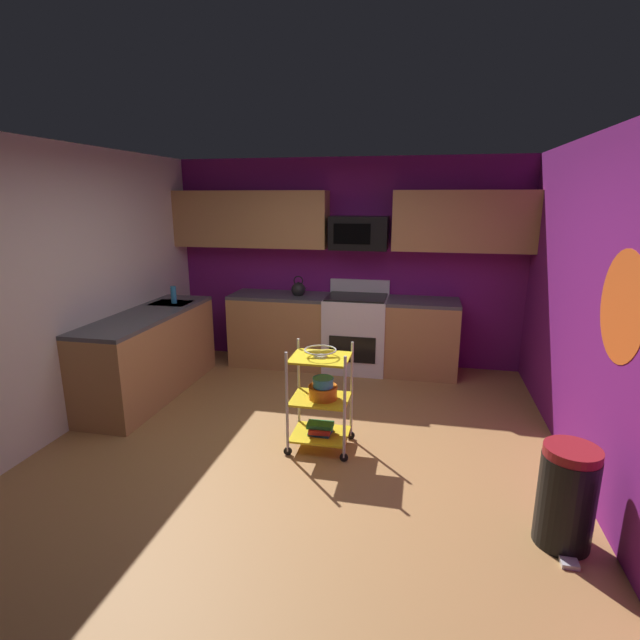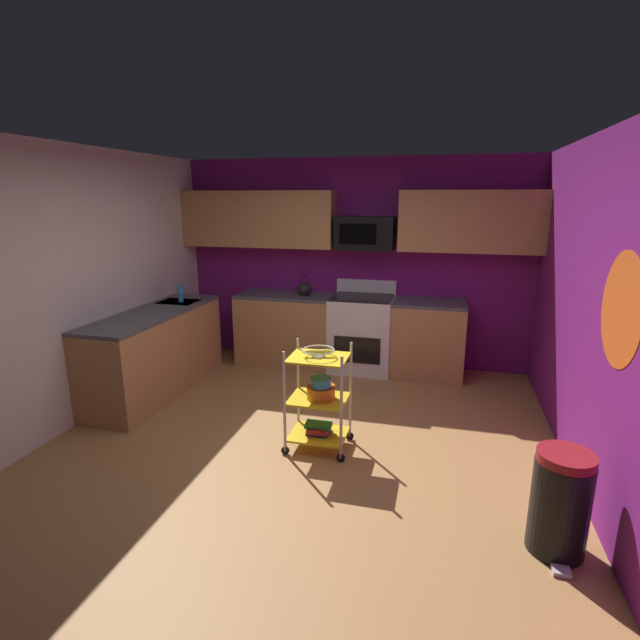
# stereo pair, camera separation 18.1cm
# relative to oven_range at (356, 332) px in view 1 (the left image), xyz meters

# --- Properties ---
(floor) EXTENTS (4.40, 4.80, 0.04)m
(floor) POSITION_rel_oven_range_xyz_m (-0.18, -2.10, -0.50)
(floor) COLOR #A87542
(floor) RESTS_ON ground
(wall_back) EXTENTS (4.52, 0.06, 2.60)m
(wall_back) POSITION_rel_oven_range_xyz_m (-0.18, 0.33, 0.82)
(wall_back) COLOR #751970
(wall_back) RESTS_ON ground
(wall_left) EXTENTS (0.06, 4.80, 2.60)m
(wall_left) POSITION_rel_oven_range_xyz_m (-2.41, -2.10, 0.82)
(wall_left) COLOR silver
(wall_left) RESTS_ON ground
(wall_right) EXTENTS (0.06, 4.80, 2.60)m
(wall_right) POSITION_rel_oven_range_xyz_m (2.05, -2.10, 0.82)
(wall_right) COLOR #751970
(wall_right) RESTS_ON ground
(wall_flower_decal) EXTENTS (0.00, 0.73, 0.73)m
(wall_flower_decal) POSITION_rel_oven_range_xyz_m (2.01, -2.50, 0.97)
(wall_flower_decal) COLOR #E5591E
(counter_run) EXTENTS (3.62, 2.56, 0.92)m
(counter_run) POSITION_rel_oven_range_xyz_m (-0.97, -0.53, -0.01)
(counter_run) COLOR #B27F4C
(counter_run) RESTS_ON ground
(oven_range) EXTENTS (0.76, 0.65, 1.10)m
(oven_range) POSITION_rel_oven_range_xyz_m (0.00, 0.00, 0.00)
(oven_range) COLOR white
(oven_range) RESTS_ON ground
(upper_cabinets) EXTENTS (4.40, 0.33, 0.70)m
(upper_cabinets) POSITION_rel_oven_range_xyz_m (-0.22, 0.13, 1.37)
(upper_cabinets) COLOR #B27F4C
(microwave) EXTENTS (0.70, 0.39, 0.40)m
(microwave) POSITION_rel_oven_range_xyz_m (-0.00, 0.10, 1.22)
(microwave) COLOR black
(rolling_cart) EXTENTS (0.55, 0.41, 0.91)m
(rolling_cart) POSITION_rel_oven_range_xyz_m (-0.02, -2.06, -0.03)
(rolling_cart) COLOR silver
(rolling_cart) RESTS_ON ground
(fruit_bowl) EXTENTS (0.27, 0.27, 0.07)m
(fruit_bowl) POSITION_rel_oven_range_xyz_m (-0.02, -2.06, 0.40)
(fruit_bowl) COLOR silver
(fruit_bowl) RESTS_ON rolling_cart
(mixing_bowl_large) EXTENTS (0.25, 0.25, 0.11)m
(mixing_bowl_large) POSITION_rel_oven_range_xyz_m (0.00, -2.06, 0.04)
(mixing_bowl_large) COLOR orange
(mixing_bowl_large) RESTS_ON rolling_cart
(mixing_bowl_small) EXTENTS (0.18, 0.18, 0.08)m
(mixing_bowl_small) POSITION_rel_oven_range_xyz_m (0.01, -2.08, 0.14)
(mixing_bowl_small) COLOR #338CBF
(mixing_bowl_small) RESTS_ON rolling_cart
(book_stack) EXTENTS (0.23, 0.20, 0.10)m
(book_stack) POSITION_rel_oven_range_xyz_m (-0.02, -2.06, -0.30)
(book_stack) COLOR #1E4C8C
(book_stack) RESTS_ON rolling_cart
(kettle) EXTENTS (0.21, 0.18, 0.26)m
(kettle) POSITION_rel_oven_range_xyz_m (-0.74, -0.00, 0.52)
(kettle) COLOR black
(kettle) RESTS_ON counter_run
(dish_soap_bottle) EXTENTS (0.06, 0.06, 0.20)m
(dish_soap_bottle) POSITION_rel_oven_range_xyz_m (-2.04, -0.77, 0.54)
(dish_soap_bottle) COLOR #2D8CBF
(dish_soap_bottle) RESTS_ON counter_run
(trash_can) EXTENTS (0.34, 0.42, 0.66)m
(trash_can) POSITION_rel_oven_range_xyz_m (1.72, -2.92, -0.15)
(trash_can) COLOR black
(trash_can) RESTS_ON ground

